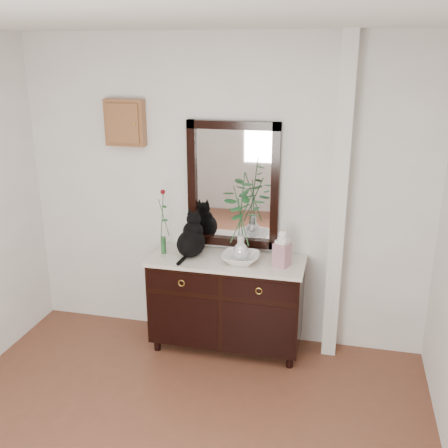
% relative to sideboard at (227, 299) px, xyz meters
% --- Properties ---
extents(wall_back, '(3.60, 0.04, 2.70)m').
position_rel_sideboard_xyz_m(wall_back, '(-0.10, 0.25, 0.88)').
color(wall_back, white).
rests_on(wall_back, ground).
extents(pilaster, '(0.12, 0.20, 2.70)m').
position_rel_sideboard_xyz_m(pilaster, '(0.90, 0.17, 0.88)').
color(pilaster, white).
rests_on(pilaster, ground).
extents(sideboard, '(1.33, 0.52, 0.82)m').
position_rel_sideboard_xyz_m(sideboard, '(0.00, 0.00, 0.00)').
color(sideboard, black).
rests_on(sideboard, ground).
extents(wall_mirror, '(0.80, 0.06, 1.10)m').
position_rel_sideboard_xyz_m(wall_mirror, '(-0.00, 0.24, 0.97)').
color(wall_mirror, black).
rests_on(wall_mirror, wall_back).
extents(key_cabinet, '(0.35, 0.10, 0.40)m').
position_rel_sideboard_xyz_m(key_cabinet, '(-0.95, 0.21, 1.48)').
color(key_cabinet, brown).
rests_on(key_cabinet, wall_back).
extents(cat, '(0.30, 0.35, 0.38)m').
position_rel_sideboard_xyz_m(cat, '(-0.32, 0.02, 0.57)').
color(cat, black).
rests_on(cat, sideboard).
extents(lotus_bowl, '(0.32, 0.32, 0.08)m').
position_rel_sideboard_xyz_m(lotus_bowl, '(0.13, -0.04, 0.41)').
color(lotus_bowl, white).
rests_on(lotus_bowl, sideboard).
extents(vase_branches, '(0.40, 0.40, 0.77)m').
position_rel_sideboard_xyz_m(vase_branches, '(0.13, -0.04, 0.78)').
color(vase_branches, silver).
rests_on(vase_branches, lotus_bowl).
extents(bud_vase_rose, '(0.08, 0.08, 0.59)m').
position_rel_sideboard_xyz_m(bud_vase_rose, '(-0.57, 0.01, 0.67)').
color(bud_vase_rose, '#285E2F').
rests_on(bud_vase_rose, sideboard).
extents(ginger_jar, '(0.16, 0.16, 0.32)m').
position_rel_sideboard_xyz_m(ginger_jar, '(0.47, -0.03, 0.54)').
color(ginger_jar, silver).
rests_on(ginger_jar, sideboard).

